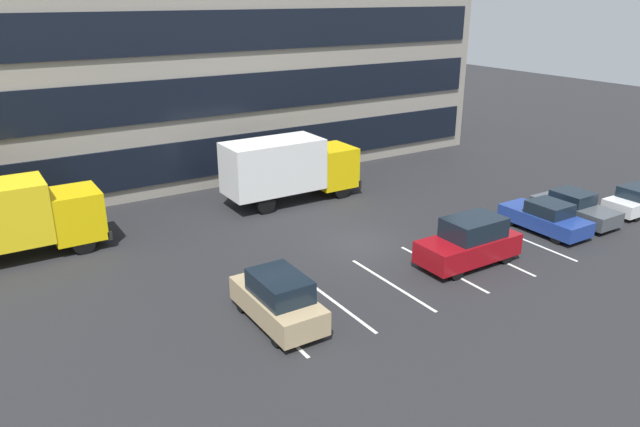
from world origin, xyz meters
TOP-DOWN VIEW (x-y plane):
  - ground_plane at (0.00, 0.00)m, footprint 120.00×120.00m
  - office_building at (0.00, 17.95)m, footprint 36.39×12.42m
  - lot_markings at (-0.00, -4.08)m, footprint 14.14×5.40m
  - box_truck_yellow at (0.19, 7.20)m, footprint 7.89×2.61m
  - box_truck_yellow_all at (-14.14, 6.90)m, footprint 7.65×2.53m
  - sedan_white at (15.23, -4.50)m, footprint 4.15×1.74m
  - sedan_charcoal at (11.18, -3.45)m, footprint 1.82×4.36m
  - suv_tan at (-6.75, -4.27)m, footprint 1.82×4.30m
  - suv_maroon at (2.72, -4.30)m, footprint 4.67×1.98m
  - sedan_navy at (8.70, -3.60)m, footprint 1.84×4.40m

SIDE VIEW (x-z plane):
  - ground_plane at x=0.00m, z-range 0.00..0.00m
  - lot_markings at x=0.00m, z-range 0.00..0.01m
  - sedan_white at x=15.23m, z-range -0.04..1.44m
  - sedan_charcoal at x=11.18m, z-range -0.04..1.52m
  - sedan_navy at x=8.70m, z-range -0.04..1.53m
  - suv_tan at x=-6.75m, z-range -0.03..1.91m
  - suv_maroon at x=2.72m, z-range -0.04..2.08m
  - box_truck_yellow_all at x=-14.14m, z-range 0.22..3.77m
  - box_truck_yellow at x=0.19m, z-range 0.23..3.89m
  - office_building at x=0.00m, z-range 0.00..14.40m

